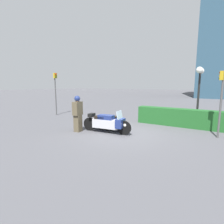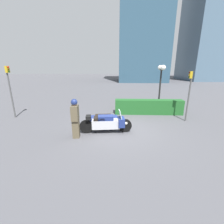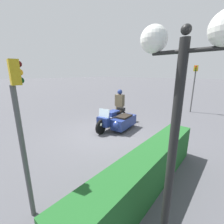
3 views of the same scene
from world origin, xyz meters
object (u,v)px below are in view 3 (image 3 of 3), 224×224
(officer_rider, at_px, (120,104))
(traffic_light_far, at_px, (194,82))
(traffic_light_near, at_px, (21,120))
(hedge_bush_curbside, at_px, (146,172))
(police_motorcycle, at_px, (118,120))
(twin_lamp_post, at_px, (180,83))

(officer_rider, bearing_deg, traffic_light_far, -35.98)
(officer_rider, height_order, traffic_light_near, traffic_light_near)
(hedge_bush_curbside, distance_m, traffic_light_near, 2.90)
(police_motorcycle, xyz_separation_m, traffic_light_near, (4.85, 1.69, 1.54))
(hedge_bush_curbside, xyz_separation_m, traffic_light_near, (2.04, -1.42, 1.50))
(police_motorcycle, height_order, twin_lamp_post, twin_lamp_post)
(police_motorcycle, bearing_deg, officer_rider, -152.34)
(officer_rider, xyz_separation_m, hedge_bush_curbside, (4.18, 4.04, -0.47))
(hedge_bush_curbside, bearing_deg, twin_lamp_post, 41.72)
(traffic_light_near, xyz_separation_m, traffic_light_far, (-11.15, 0.23, 0.18))
(traffic_light_near, bearing_deg, hedge_bush_curbside, -24.04)
(hedge_bush_curbside, relative_size, traffic_light_far, 1.44)
(police_motorcycle, bearing_deg, traffic_light_near, 12.75)
(hedge_bush_curbside, xyz_separation_m, twin_lamp_post, (0.91, 0.81, 2.18))
(police_motorcycle, distance_m, twin_lamp_post, 5.85)
(traffic_light_far, bearing_deg, police_motorcycle, -18.89)
(officer_rider, xyz_separation_m, traffic_light_near, (6.21, 2.61, 1.03))
(twin_lamp_post, bearing_deg, traffic_light_near, -63.35)
(twin_lamp_post, height_order, traffic_light_near, twin_lamp_post)
(twin_lamp_post, bearing_deg, officer_rider, -136.39)
(officer_rider, height_order, hedge_bush_curbside, officer_rider)
(twin_lamp_post, xyz_separation_m, traffic_light_far, (-10.02, -2.01, -0.50))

